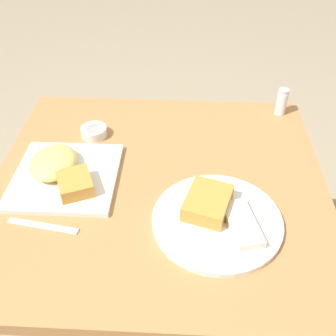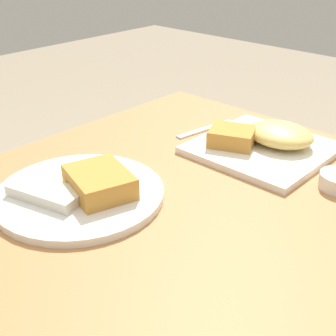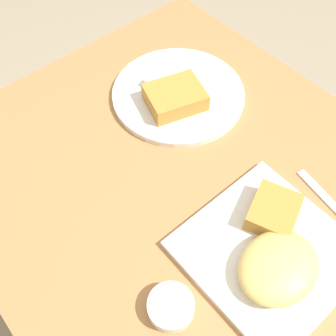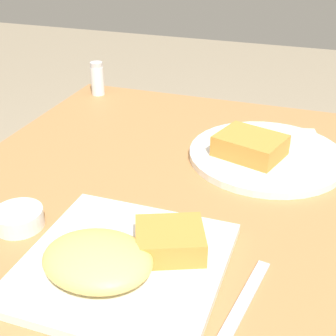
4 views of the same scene
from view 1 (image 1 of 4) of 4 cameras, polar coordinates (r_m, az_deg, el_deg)
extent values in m
plane|color=gray|center=(1.61, -0.92, -21.54)|extent=(8.00, 8.00, 0.00)
cube|color=#B27A47|center=(1.03, -1.34, -2.69)|extent=(0.81, 0.86, 0.04)
cylinder|color=olive|center=(1.59, -13.77, -3.23)|extent=(0.05, 0.05, 0.70)
cylinder|color=olive|center=(1.56, 13.53, -4.18)|extent=(0.05, 0.05, 0.70)
cube|color=white|center=(1.06, -14.59, -1.15)|extent=(0.27, 0.27, 0.01)
ellipsoid|color=#EFCC6B|center=(1.06, -16.30, 0.80)|extent=(0.15, 0.12, 0.04)
cube|color=#C68938|center=(0.99, -13.35, -2.21)|extent=(0.12, 0.11, 0.04)
cylinder|color=white|center=(0.92, 7.12, -7.57)|extent=(0.30, 0.30, 0.01)
cube|color=#C68938|center=(0.92, 5.77, -5.02)|extent=(0.14, 0.13, 0.04)
cube|color=silver|center=(0.90, 10.65, -7.98)|extent=(0.15, 0.09, 0.02)
cylinder|color=white|center=(1.19, -10.69, 5.20)|extent=(0.08, 0.08, 0.03)
cylinder|color=beige|center=(1.18, -10.76, 5.68)|extent=(0.06, 0.06, 0.00)
cylinder|color=white|center=(1.31, 16.13, 9.01)|extent=(0.03, 0.03, 0.07)
cylinder|color=white|center=(1.31, 16.00, 8.40)|extent=(0.03, 0.03, 0.04)
cylinder|color=silver|center=(1.28, 16.48, 10.63)|extent=(0.03, 0.03, 0.01)
cube|color=silver|center=(0.96, -17.69, -8.03)|extent=(0.04, 0.17, 0.00)
camera|label=2|loc=(1.34, 27.81, 25.70)|focal=50.00mm
camera|label=3|loc=(1.12, -22.06, 36.74)|focal=42.00mm
camera|label=4|loc=(0.95, -50.21, 10.27)|focal=50.00mm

